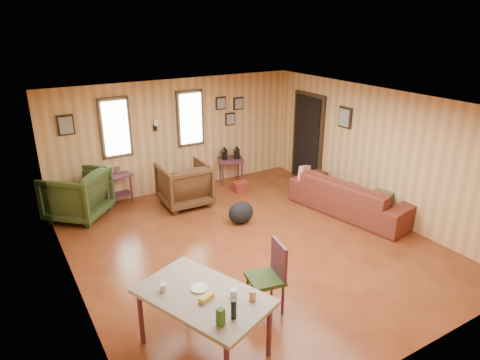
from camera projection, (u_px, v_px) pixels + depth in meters
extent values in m
cube|color=brown|center=(252.00, 246.00, 7.16)|extent=(5.50, 6.00, 0.02)
cube|color=#997C5B|center=(254.00, 102.00, 6.29)|extent=(5.50, 6.00, 0.02)
cube|color=tan|center=(177.00, 136.00, 9.13)|extent=(5.50, 0.02, 2.40)
cube|color=tan|center=(413.00, 270.00, 4.32)|extent=(5.50, 0.02, 2.40)
cube|color=tan|center=(69.00, 219.00, 5.40)|extent=(0.02, 6.00, 2.40)
cube|color=tan|center=(376.00, 152.00, 8.05)|extent=(0.02, 6.00, 2.40)
cube|color=black|center=(115.00, 128.00, 8.35)|extent=(0.60, 0.05, 1.20)
cube|color=#E0F2D1|center=(116.00, 128.00, 8.32)|extent=(0.48, 0.04, 1.06)
cube|color=black|center=(190.00, 118.00, 9.12)|extent=(0.60, 0.05, 1.20)
cube|color=#E0F2D1|center=(191.00, 119.00, 9.09)|extent=(0.48, 0.04, 1.06)
cube|color=black|center=(155.00, 128.00, 8.75)|extent=(0.07, 0.05, 0.12)
cylinder|color=silver|center=(156.00, 122.00, 8.66)|extent=(0.07, 0.07, 0.14)
cube|color=black|center=(308.00, 139.00, 9.66)|extent=(0.06, 1.00, 2.05)
cube|color=black|center=(306.00, 139.00, 9.64)|extent=(0.04, 0.82, 1.90)
cube|color=black|center=(221.00, 103.00, 9.39)|extent=(0.24, 0.04, 0.28)
cube|color=#9E998C|center=(221.00, 103.00, 9.36)|extent=(0.19, 0.02, 0.22)
cube|color=black|center=(238.00, 103.00, 9.62)|extent=(0.24, 0.04, 0.28)
cube|color=#9E998C|center=(239.00, 104.00, 9.60)|extent=(0.19, 0.02, 0.22)
cube|color=black|center=(230.00, 119.00, 9.63)|extent=(0.24, 0.04, 0.28)
cube|color=#9E998C|center=(231.00, 119.00, 9.61)|extent=(0.19, 0.02, 0.22)
cube|color=black|center=(66.00, 125.00, 7.86)|extent=(0.30, 0.04, 0.38)
cube|color=#9E998C|center=(66.00, 125.00, 7.83)|extent=(0.24, 0.02, 0.31)
cube|color=black|center=(345.00, 117.00, 8.53)|extent=(0.04, 0.34, 0.42)
cube|color=#9E998C|center=(344.00, 118.00, 8.52)|extent=(0.02, 0.27, 0.34)
imported|color=#5E261B|center=(352.00, 190.00, 8.20)|extent=(1.14, 2.50, 0.94)
imported|color=#442914|center=(184.00, 182.00, 8.56)|extent=(0.96, 0.90, 0.96)
imported|color=#2E3E1C|center=(77.00, 192.00, 8.00)|extent=(1.35, 1.36, 1.02)
cube|color=#552634|center=(113.00, 175.00, 8.59)|extent=(0.71, 0.66, 0.04)
cube|color=#552634|center=(115.00, 194.00, 8.73)|extent=(0.64, 0.60, 0.03)
cylinder|color=#552634|center=(108.00, 196.00, 8.39)|extent=(0.05, 0.05, 0.60)
cylinder|color=#552634|center=(131.00, 189.00, 8.71)|extent=(0.05, 0.05, 0.60)
cylinder|color=#552634|center=(98.00, 189.00, 8.69)|extent=(0.05, 0.05, 0.60)
cylinder|color=#552634|center=(121.00, 183.00, 9.01)|extent=(0.05, 0.05, 0.60)
cube|color=brown|center=(106.00, 172.00, 8.47)|extent=(0.11, 0.04, 0.14)
cube|color=brown|center=(118.00, 170.00, 8.62)|extent=(0.10, 0.04, 0.13)
cube|color=#552634|center=(231.00, 160.00, 9.70)|extent=(0.69, 0.69, 0.04)
cylinder|color=#552634|center=(223.00, 175.00, 9.56)|extent=(0.05, 0.05, 0.54)
cylinder|color=#552634|center=(242.00, 173.00, 9.64)|extent=(0.05, 0.05, 0.54)
cylinder|color=#552634|center=(220.00, 168.00, 9.96)|extent=(0.05, 0.05, 0.54)
cylinder|color=#552634|center=(238.00, 167.00, 10.04)|extent=(0.05, 0.05, 0.54)
cube|color=black|center=(224.00, 155.00, 9.63)|extent=(0.15, 0.15, 0.20)
cone|color=black|center=(224.00, 149.00, 9.58)|extent=(0.21, 0.21, 0.11)
cube|color=black|center=(237.00, 154.00, 9.68)|extent=(0.15, 0.15, 0.20)
cone|color=black|center=(237.00, 148.00, 9.63)|extent=(0.21, 0.21, 0.11)
cube|color=maroon|center=(240.00, 187.00, 9.32)|extent=(0.31, 0.23, 0.22)
ellipsoid|color=black|center=(241.00, 213.00, 7.87)|extent=(0.50, 0.38, 0.42)
cube|color=#494D2B|center=(381.00, 197.00, 7.84)|extent=(0.53, 0.48, 0.14)
cube|color=red|center=(304.00, 174.00, 8.73)|extent=(0.39, 0.23, 0.38)
cube|color=gray|center=(316.00, 181.00, 8.63)|extent=(0.44, 0.39, 0.11)
cube|color=gray|center=(203.00, 296.00, 4.69)|extent=(1.36, 1.69, 0.05)
cylinder|color=#552634|center=(269.00, 329.00, 4.74)|extent=(0.08, 0.08, 0.71)
cylinder|color=#552634|center=(141.00, 318.00, 4.91)|extent=(0.08, 0.08, 0.71)
cylinder|color=#552634|center=(186.00, 288.00, 5.46)|extent=(0.08, 0.08, 0.71)
cylinder|color=beige|center=(234.00, 293.00, 4.63)|extent=(0.10, 0.10, 0.09)
cylinder|color=beige|center=(163.00, 287.00, 4.73)|extent=(0.10, 0.10, 0.09)
cube|color=#28561F|center=(221.00, 317.00, 4.19)|extent=(0.09, 0.09, 0.19)
cylinder|color=black|center=(234.00, 309.00, 4.28)|extent=(0.08, 0.08, 0.22)
cylinder|color=#B58747|center=(253.00, 295.00, 4.57)|extent=(0.09, 0.09, 0.12)
cylinder|color=beige|center=(199.00, 288.00, 4.77)|extent=(0.25, 0.25, 0.02)
cube|color=gold|center=(206.00, 298.00, 4.58)|extent=(0.19, 0.14, 0.06)
cube|color=#2E3E1C|center=(265.00, 279.00, 5.46)|extent=(0.50, 0.50, 0.05)
cube|color=#552634|center=(279.00, 259.00, 5.43)|extent=(0.12, 0.41, 0.47)
cylinder|color=#552634|center=(257.00, 305.00, 5.34)|extent=(0.04, 0.04, 0.45)
cylinder|color=#552634|center=(283.00, 299.00, 5.45)|extent=(0.04, 0.04, 0.45)
cylinder|color=#552634|center=(247.00, 289.00, 5.64)|extent=(0.04, 0.04, 0.45)
cylinder|color=#552634|center=(272.00, 284.00, 5.76)|extent=(0.04, 0.04, 0.45)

